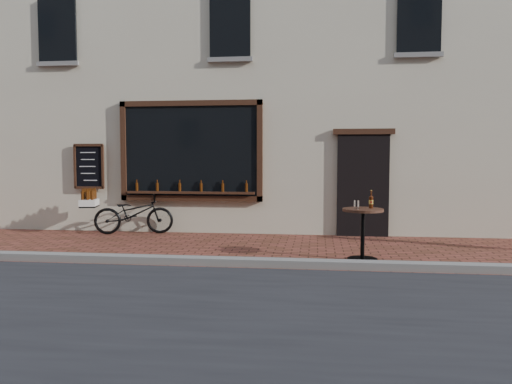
# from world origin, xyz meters

# --- Properties ---
(ground) EXTENTS (90.00, 90.00, 0.00)m
(ground) POSITION_xyz_m (0.00, 0.00, 0.00)
(ground) COLOR #582C1C
(ground) RESTS_ON ground
(kerb) EXTENTS (90.00, 0.25, 0.12)m
(kerb) POSITION_xyz_m (0.00, 0.20, 0.06)
(kerb) COLOR slate
(kerb) RESTS_ON ground
(shop_building) EXTENTS (28.00, 6.20, 10.00)m
(shop_building) POSITION_xyz_m (0.00, 6.50, 5.00)
(shop_building) COLOR beige
(shop_building) RESTS_ON ground
(cargo_bicycle) EXTENTS (2.08, 1.02, 0.98)m
(cargo_bicycle) POSITION_xyz_m (-3.18, 3.15, 0.47)
(cargo_bicycle) COLOR black
(cargo_bicycle) RESTS_ON ground
(bistro_table) EXTENTS (0.67, 0.67, 1.16)m
(bistro_table) POSITION_xyz_m (1.68, 0.86, 0.62)
(bistro_table) COLOR black
(bistro_table) RESTS_ON ground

